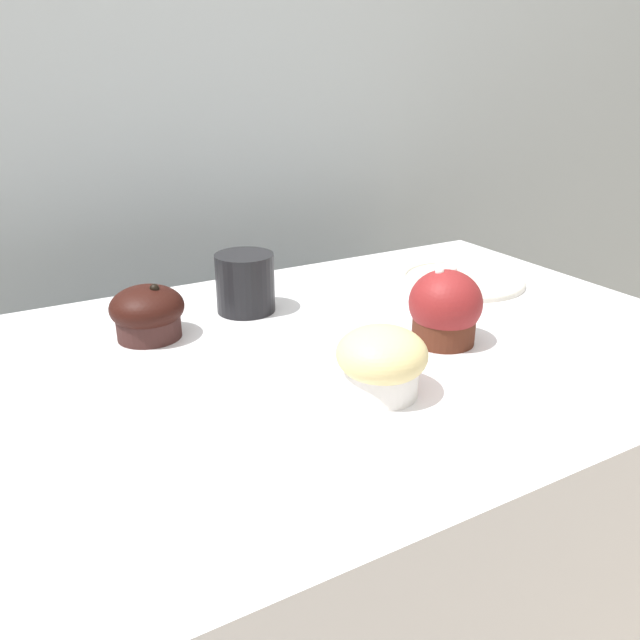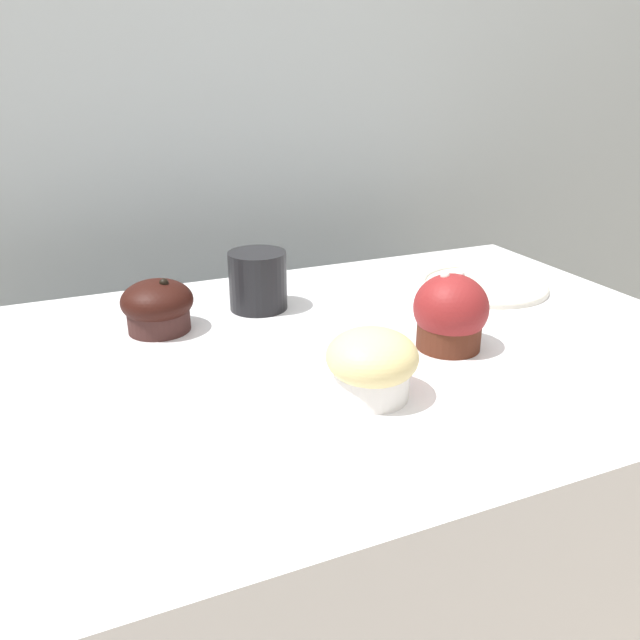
{
  "view_description": "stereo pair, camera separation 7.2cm",
  "coord_description": "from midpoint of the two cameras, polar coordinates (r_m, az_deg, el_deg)",
  "views": [
    {
      "loc": [
        -0.34,
        -0.6,
        1.22
      ],
      "look_at": [
        -0.01,
        -0.01,
        0.95
      ],
      "focal_mm": 35.0,
      "sensor_mm": 36.0,
      "label": 1
    },
    {
      "loc": [
        -0.27,
        -0.63,
        1.22
      ],
      "look_at": [
        -0.01,
        -0.01,
        0.95
      ],
      "focal_mm": 35.0,
      "sensor_mm": 36.0,
      "label": 2
    }
  ],
  "objects": [
    {
      "name": "display_counter",
      "position": [
        1.03,
        -2.13,
        -26.47
      ],
      "size": [
        1.0,
        0.64,
        0.91
      ],
      "primitive_type": "cube",
      "color": "silver",
      "rests_on": "ground"
    },
    {
      "name": "coffee_cup",
      "position": [
        0.87,
        -9.28,
        3.5
      ],
      "size": [
        0.08,
        0.12,
        0.08
      ],
      "color": "black",
      "rests_on": "display_counter"
    },
    {
      "name": "wall_back",
      "position": [
        1.29,
        -14.89,
        6.64
      ],
      "size": [
        3.2,
        0.1,
        1.8
      ],
      "primitive_type": "cube",
      "color": "#A8B2B7",
      "rests_on": "ground"
    },
    {
      "name": "muffin_back_right",
      "position": [
        0.77,
        8.74,
        0.94
      ],
      "size": [
        0.09,
        0.09,
        0.1
      ],
      "color": "#4E2316",
      "rests_on": "display_counter"
    },
    {
      "name": "muffin_front_center",
      "position": [
        0.64,
        2.4,
        -3.86
      ],
      "size": [
        0.09,
        0.09,
        0.07
      ],
      "color": "white",
      "rests_on": "display_counter"
    },
    {
      "name": "serving_plate",
      "position": [
        1.01,
        10.91,
        3.6
      ],
      "size": [
        0.19,
        0.19,
        0.01
      ],
      "color": "beige",
      "rests_on": "display_counter"
    },
    {
      "name": "muffin_back_left",
      "position": [
        0.82,
        -17.97,
        0.6
      ],
      "size": [
        0.09,
        0.09,
        0.07
      ],
      "color": "#391F1C",
      "rests_on": "display_counter"
    }
  ]
}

